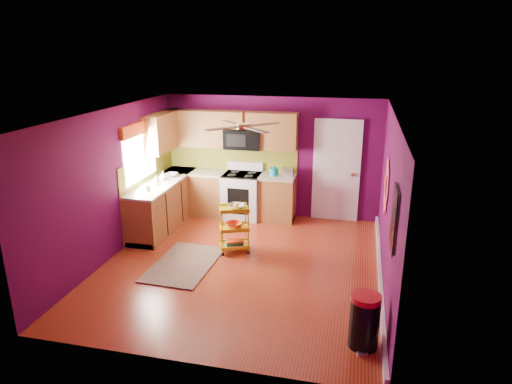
# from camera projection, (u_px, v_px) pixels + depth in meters

# --- Properties ---
(ground) EXTENTS (5.00, 5.00, 0.00)m
(ground) POSITION_uv_depth(u_px,v_px,m) (241.00, 265.00, 7.55)
(ground) COLOR maroon
(ground) RESTS_ON ground
(room_envelope) EXTENTS (4.54, 5.04, 2.52)m
(room_envelope) POSITION_uv_depth(u_px,v_px,m) (242.00, 170.00, 7.05)
(room_envelope) COLOR #4F093F
(room_envelope) RESTS_ON ground
(lower_cabinets) EXTENTS (2.81, 2.31, 0.94)m
(lower_cabinets) POSITION_uv_depth(u_px,v_px,m) (201.00, 200.00, 9.39)
(lower_cabinets) COLOR brown
(lower_cabinets) RESTS_ON ground
(electric_range) EXTENTS (0.76, 0.66, 1.13)m
(electric_range) POSITION_uv_depth(u_px,v_px,m) (242.00, 195.00, 9.54)
(electric_range) COLOR white
(electric_range) RESTS_ON ground
(upper_cabinetry) EXTENTS (2.80, 2.30, 1.26)m
(upper_cabinetry) POSITION_uv_depth(u_px,v_px,m) (209.00, 131.00, 9.28)
(upper_cabinetry) COLOR brown
(upper_cabinetry) RESTS_ON ground
(left_window) EXTENTS (0.08, 1.35, 1.08)m
(left_window) POSITION_uv_depth(u_px,v_px,m) (140.00, 143.00, 8.47)
(left_window) COLOR white
(left_window) RESTS_ON ground
(panel_door) EXTENTS (0.95, 0.11, 2.15)m
(panel_door) POSITION_uv_depth(u_px,v_px,m) (336.00, 172.00, 9.24)
(panel_door) COLOR white
(panel_door) RESTS_ON ground
(right_wall_art) EXTENTS (0.04, 2.74, 1.04)m
(right_wall_art) POSITION_uv_depth(u_px,v_px,m) (390.00, 199.00, 6.32)
(right_wall_art) COLOR black
(right_wall_art) RESTS_ON ground
(ceiling_fan) EXTENTS (1.01, 1.01, 0.26)m
(ceiling_fan) POSITION_uv_depth(u_px,v_px,m) (243.00, 126.00, 7.04)
(ceiling_fan) COLOR #BF8C3F
(ceiling_fan) RESTS_ON ground
(shag_rug) EXTENTS (1.00, 1.57, 0.02)m
(shag_rug) POSITION_uv_depth(u_px,v_px,m) (184.00, 264.00, 7.57)
(shag_rug) COLOR black
(shag_rug) RESTS_ON ground
(rolling_cart) EXTENTS (0.60, 0.53, 0.90)m
(rolling_cart) POSITION_uv_depth(u_px,v_px,m) (235.00, 227.00, 7.93)
(rolling_cart) COLOR yellow
(rolling_cart) RESTS_ON ground
(trash_can) EXTENTS (0.47, 0.47, 0.69)m
(trash_can) POSITION_uv_depth(u_px,v_px,m) (364.00, 321.00, 5.43)
(trash_can) COLOR black
(trash_can) RESTS_ON ground
(teal_kettle) EXTENTS (0.18, 0.18, 0.21)m
(teal_kettle) POSITION_uv_depth(u_px,v_px,m) (274.00, 172.00, 9.25)
(teal_kettle) COLOR teal
(teal_kettle) RESTS_ON lower_cabinets
(toaster) EXTENTS (0.22, 0.15, 0.18)m
(toaster) POSITION_uv_depth(u_px,v_px,m) (288.00, 172.00, 9.22)
(toaster) COLOR beige
(toaster) RESTS_ON lower_cabinets
(soap_bottle_a) EXTENTS (0.08, 0.08, 0.18)m
(soap_bottle_a) POSITION_uv_depth(u_px,v_px,m) (156.00, 180.00, 8.65)
(soap_bottle_a) COLOR #EA3F72
(soap_bottle_a) RESTS_ON lower_cabinets
(soap_bottle_b) EXTENTS (0.14, 0.14, 0.18)m
(soap_bottle_b) POSITION_uv_depth(u_px,v_px,m) (163.00, 176.00, 8.96)
(soap_bottle_b) COLOR white
(soap_bottle_b) RESTS_ON lower_cabinets
(counter_dish) EXTENTS (0.25, 0.25, 0.06)m
(counter_dish) POSITION_uv_depth(u_px,v_px,m) (172.00, 175.00, 9.23)
(counter_dish) COLOR white
(counter_dish) RESTS_ON lower_cabinets
(counter_cup) EXTENTS (0.12, 0.12, 0.10)m
(counter_cup) POSITION_uv_depth(u_px,v_px,m) (147.00, 188.00, 8.30)
(counter_cup) COLOR white
(counter_cup) RESTS_ON lower_cabinets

